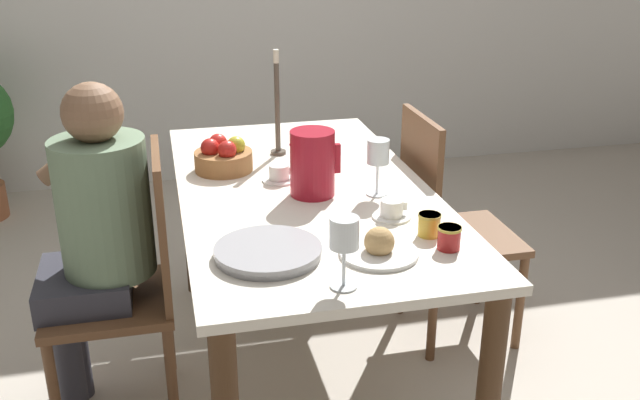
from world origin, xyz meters
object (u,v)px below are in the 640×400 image
object	(u,v)px
chair_person_side	(131,282)
serving_tray	(268,252)
bread_plate	(379,247)
fruit_bowl	(223,157)
chair_opposite	(445,224)
teacup_across	(279,174)
person_seated	(96,227)
wine_glass_juice	(344,237)
teacup_near_person	(392,210)
jam_jar_amber	(449,237)
jam_jar_red	(429,224)
candlestick_tall	(277,113)
wine_glass_water	(378,154)
red_pitcher	(312,163)

from	to	relation	value
chair_person_side	serving_tray	bearing A→B (deg)	-138.71
bread_plate	fruit_bowl	bearing A→B (deg)	113.41
chair_opposite	teacup_across	xyz separation A→B (m)	(-0.68, -0.08, 0.30)
person_seated	wine_glass_juice	bearing A→B (deg)	-136.76
teacup_near_person	jam_jar_amber	size ratio (longest dim) A/B	1.78
teacup_near_person	wine_glass_juice	bearing A→B (deg)	-123.51
jam_jar_red	candlestick_tall	bearing A→B (deg)	109.32
fruit_bowl	wine_glass_water	bearing A→B (deg)	-37.10
jam_jar_red	wine_glass_juice	bearing A→B (deg)	-143.17
candlestick_tall	serving_tray	bearing A→B (deg)	-101.88
chair_person_side	jam_jar_amber	size ratio (longest dim) A/B	13.93
teacup_near_person	teacup_across	xyz separation A→B (m)	(-0.28, 0.40, 0.00)
person_seated	candlestick_tall	size ratio (longest dim) A/B	2.87
red_pitcher	wine_glass_juice	bearing A→B (deg)	-95.61
jam_jar_red	candlestick_tall	world-z (taller)	candlestick_tall
chair_person_side	wine_glass_water	bearing A→B (deg)	-95.38
wine_glass_juice	jam_jar_red	size ratio (longest dim) A/B	2.82
serving_tray	fruit_bowl	world-z (taller)	fruit_bowl
red_pitcher	teacup_near_person	xyz separation A→B (m)	(0.20, -0.25, -0.09)
jam_jar_amber	candlestick_tall	xyz separation A→B (m)	(-0.32, 0.95, 0.13)
jam_jar_amber	chair_person_side	bearing A→B (deg)	149.98
chair_person_side	chair_opposite	xyz separation A→B (m)	(1.22, 0.20, 0.00)
serving_tray	chair_opposite	bearing A→B (deg)	38.97
fruit_bowl	bread_plate	bearing A→B (deg)	-66.59
bread_plate	fruit_bowl	world-z (taller)	fruit_bowl
chair_person_side	chair_opposite	distance (m)	1.23
wine_glass_juice	candlestick_tall	xyz separation A→B (m)	(0.03, 1.09, 0.03)
red_pitcher	wine_glass_juice	distance (m)	0.64
red_pitcher	wine_glass_water	distance (m)	0.22
chair_person_side	wine_glass_juice	size ratio (longest dim) A/B	4.94
wine_glass_juice	jam_jar_red	world-z (taller)	wine_glass_juice
candlestick_tall	wine_glass_water	bearing A→B (deg)	-63.83
person_seated	bread_plate	size ratio (longest dim) A/B	5.30
teacup_across	jam_jar_amber	distance (m)	0.75
serving_tray	candlestick_tall	size ratio (longest dim) A/B	0.73
jam_jar_red	wine_glass_water	bearing A→B (deg)	98.34
red_pitcher	serving_tray	xyz separation A→B (m)	(-0.22, -0.43, -0.10)
chair_person_side	candlestick_tall	world-z (taller)	candlestick_tall
red_pitcher	fruit_bowl	xyz separation A→B (m)	(-0.27, 0.31, -0.06)
teacup_near_person	teacup_across	size ratio (longest dim) A/B	1.00
wine_glass_water	wine_glass_juice	bearing A→B (deg)	-114.85
teacup_near_person	wine_glass_water	bearing A→B (deg)	86.05
teacup_across	chair_person_side	bearing A→B (deg)	-166.84
teacup_across	fruit_bowl	xyz separation A→B (m)	(-0.18, 0.16, 0.03)
wine_glass_water	fruit_bowl	xyz separation A→B (m)	(-0.48, 0.36, -0.09)
bread_plate	fruit_bowl	xyz separation A→B (m)	(-0.35, 0.80, 0.03)
jam_jar_amber	wine_glass_water	bearing A→B (deg)	99.23
chair_opposite	bread_plate	xyz separation A→B (m)	(-0.51, -0.72, 0.29)
chair_opposite	wine_glass_juice	xyz separation A→B (m)	(-0.66, -0.87, 0.41)
chair_person_side	wine_glass_juice	bearing A→B (deg)	-140.04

